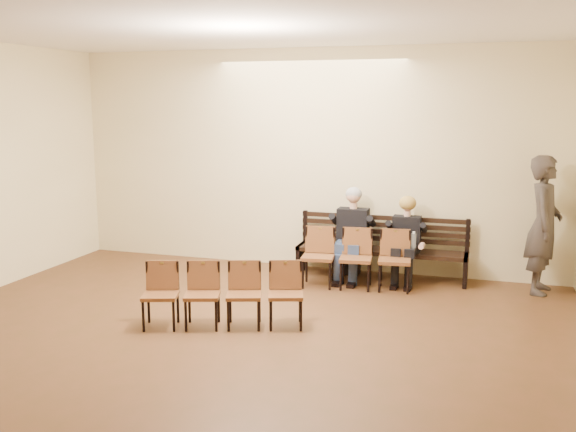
# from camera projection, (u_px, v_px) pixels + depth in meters

# --- Properties ---
(ground) EXTENTS (10.00, 10.00, 0.00)m
(ground) POSITION_uv_depth(u_px,v_px,m) (163.00, 399.00, 5.85)
(ground) COLOR #57321E
(ground) RESTS_ON ground
(room_walls) EXTENTS (8.02, 10.01, 3.51)m
(room_walls) POSITION_uv_depth(u_px,v_px,m) (194.00, 116.00, 6.14)
(room_walls) COLOR beige
(room_walls) RESTS_ON ground
(bench) EXTENTS (2.60, 0.90, 0.45)m
(bench) POSITION_uv_depth(u_px,v_px,m) (380.00, 263.00, 9.81)
(bench) COLOR black
(bench) RESTS_ON ground
(seated_man) EXTENTS (0.58, 0.80, 1.39)m
(seated_man) POSITION_uv_depth(u_px,v_px,m) (352.00, 233.00, 9.75)
(seated_man) COLOR black
(seated_man) RESTS_ON ground
(seated_woman) EXTENTS (0.51, 0.70, 1.18)m
(seated_woman) POSITION_uv_depth(u_px,v_px,m) (405.00, 244.00, 9.52)
(seated_woman) COLOR black
(seated_woman) RESTS_ON ground
(laptop) EXTENTS (0.36, 0.31, 0.23)m
(laptop) POSITION_uv_depth(u_px,v_px,m) (351.00, 244.00, 9.63)
(laptop) COLOR silver
(laptop) RESTS_ON bench
(water_bottle) EXTENTS (0.08, 0.08, 0.25)m
(water_bottle) POSITION_uv_depth(u_px,v_px,m) (413.00, 248.00, 9.29)
(water_bottle) COLOR silver
(water_bottle) RESTS_ON bench
(bag) EXTENTS (0.39, 0.27, 0.28)m
(bag) POSITION_uv_depth(u_px,v_px,m) (347.00, 265.00, 10.08)
(bag) COLOR black
(bag) RESTS_ON ground
(passerby) EXTENTS (0.65, 0.89, 2.24)m
(passerby) POSITION_uv_depth(u_px,v_px,m) (545.00, 215.00, 8.91)
(passerby) COLOR #38312D
(passerby) RESTS_ON ground
(chair_row_front) EXTENTS (1.60, 0.65, 0.86)m
(chair_row_front) POSITION_uv_depth(u_px,v_px,m) (356.00, 259.00, 9.24)
(chair_row_front) COLOR brown
(chair_row_front) RESTS_ON ground
(chair_row_back) EXTENTS (1.94, 1.00, 0.78)m
(chair_row_back) POSITION_uv_depth(u_px,v_px,m) (223.00, 295.00, 7.64)
(chair_row_back) COLOR brown
(chair_row_back) RESTS_ON ground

